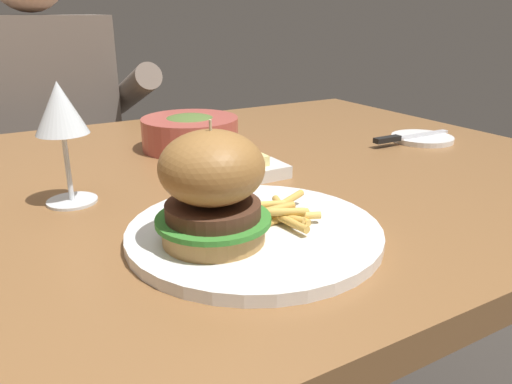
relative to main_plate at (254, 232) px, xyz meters
name	(u,v)px	position (x,y,z in m)	size (l,w,h in m)	color
dining_table	(169,226)	(-0.01, 0.25, -0.08)	(1.44, 0.95, 0.74)	brown
main_plate	(254,232)	(0.00, 0.00, 0.00)	(0.30, 0.30, 0.01)	white
burger_sandwich	(212,188)	(-0.06, -0.01, 0.07)	(0.12, 0.12, 0.13)	#B78447
fries_pile	(282,212)	(0.04, 0.00, 0.02)	(0.11, 0.10, 0.02)	gold
wine_glass	(61,114)	(-0.16, 0.23, 0.12)	(0.07, 0.07, 0.17)	silver
bread_plate	(422,138)	(0.53, 0.23, 0.00)	(0.12, 0.12, 0.01)	white
table_knife	(405,137)	(0.48, 0.23, 0.01)	(0.19, 0.02, 0.01)	silver
butter_dish	(257,170)	(0.12, 0.19, 0.00)	(0.09, 0.06, 0.04)	white
soup_bowl	(190,132)	(0.10, 0.41, 0.03)	(0.18, 0.18, 0.07)	#B24C42
diner_person	(54,170)	(-0.08, 1.00, -0.18)	(0.51, 0.36, 1.18)	#282833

